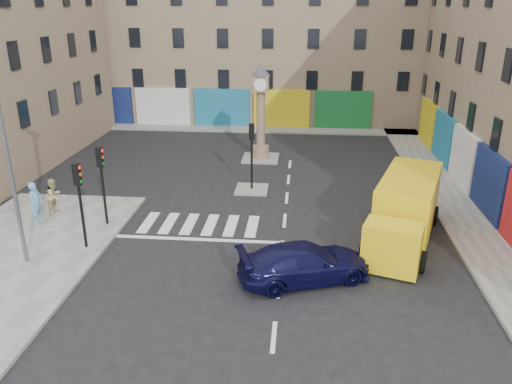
# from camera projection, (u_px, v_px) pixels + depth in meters

# --- Properties ---
(ground) EXTENTS (120.00, 120.00, 0.00)m
(ground) POSITION_uv_depth(u_px,v_px,m) (281.00, 261.00, 20.39)
(ground) COLOR black
(ground) RESTS_ON ground
(sidewalk_right) EXTENTS (2.60, 30.00, 0.15)m
(sidewalk_right) POSITION_uv_depth(u_px,v_px,m) (438.00, 183.00, 28.92)
(sidewalk_right) COLOR gray
(sidewalk_right) RESTS_ON ground
(sidewalk_far) EXTENTS (32.00, 2.40, 0.15)m
(sidewalk_far) POSITION_uv_depth(u_px,v_px,m) (245.00, 129.00, 41.35)
(sidewalk_far) COLOR gray
(sidewalk_far) RESTS_ON ground
(island_near) EXTENTS (1.80, 1.80, 0.12)m
(island_near) POSITION_uv_depth(u_px,v_px,m) (252.00, 189.00, 27.98)
(island_near) COLOR gray
(island_near) RESTS_ON ground
(island_far) EXTENTS (2.40, 2.40, 0.12)m
(island_far) POSITION_uv_depth(u_px,v_px,m) (261.00, 158.00, 33.56)
(island_far) COLOR gray
(island_far) RESTS_ON ground
(building_far) EXTENTS (32.00, 10.00, 17.00)m
(building_far) POSITION_uv_depth(u_px,v_px,m) (252.00, 19.00, 43.75)
(building_far) COLOR #87735A
(building_far) RESTS_ON ground
(traffic_light_left_near) EXTENTS (0.28, 0.22, 3.70)m
(traffic_light_left_near) POSITION_uv_depth(u_px,v_px,m) (79.00, 192.00, 20.35)
(traffic_light_left_near) COLOR black
(traffic_light_left_near) RESTS_ON sidewalk_left
(traffic_light_left_far) EXTENTS (0.28, 0.22, 3.70)m
(traffic_light_left_far) POSITION_uv_depth(u_px,v_px,m) (102.00, 174.00, 22.58)
(traffic_light_left_far) COLOR black
(traffic_light_left_far) RESTS_ON sidewalk_left
(traffic_light_island) EXTENTS (0.28, 0.22, 3.70)m
(traffic_light_island) POSITION_uv_depth(u_px,v_px,m) (252.00, 146.00, 27.08)
(traffic_light_island) COLOR black
(traffic_light_island) RESTS_ON island_near
(lamp_post) EXTENTS (0.50, 0.25, 8.30)m
(lamp_post) POSITION_uv_depth(u_px,v_px,m) (6.00, 150.00, 18.43)
(lamp_post) COLOR #595B60
(lamp_post) RESTS_ON sidewalk_left
(clock_pillar) EXTENTS (1.20, 1.20, 6.10)m
(clock_pillar) POSITION_uv_depth(u_px,v_px,m) (261.00, 107.00, 32.31)
(clock_pillar) COLOR #857157
(clock_pillar) RESTS_ON island_far
(navy_sedan) EXTENTS (5.43, 3.65, 1.46)m
(navy_sedan) POSITION_uv_depth(u_px,v_px,m) (305.00, 263.00, 18.72)
(navy_sedan) COLOR black
(navy_sedan) RESTS_ON ground
(yellow_van) EXTENTS (4.46, 7.75, 2.70)m
(yellow_van) POSITION_uv_depth(u_px,v_px,m) (405.00, 210.00, 21.91)
(yellow_van) COLOR yellow
(yellow_van) RESTS_ON ground
(pedestrian_blue) EXTENTS (0.55, 0.78, 2.01)m
(pedestrian_blue) POSITION_uv_depth(u_px,v_px,m) (36.00, 203.00, 23.17)
(pedestrian_blue) COLOR #5C99D3
(pedestrian_blue) RESTS_ON sidewalk_left
(pedestrian_tan) EXTENTS (0.80, 0.96, 1.76)m
(pedestrian_tan) POSITION_uv_depth(u_px,v_px,m) (54.00, 196.00, 24.35)
(pedestrian_tan) COLOR tan
(pedestrian_tan) RESTS_ON sidewalk_left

